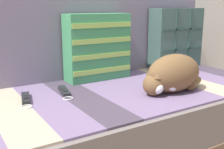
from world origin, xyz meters
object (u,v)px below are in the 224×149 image
Objects in this scene: throw_pillow_quilted at (176,38)px; throw_pillow_striped at (97,47)px; sleeping_cat at (172,75)px; game_remote_near at (64,92)px; couch at (121,122)px; game_remote_far at (26,99)px.

throw_pillow_quilted reaches higher than throw_pillow_striped.
game_remote_near is at bearing 150.42° from sleeping_cat.
couch is at bearing -11.64° from game_remote_near.
throw_pillow_striped is (-0.02, 0.23, 0.39)m from couch.
game_remote_near is at bearing -149.48° from throw_pillow_striped.
game_remote_far is at bearing 174.19° from couch.
sleeping_cat is at bearing -135.46° from throw_pillow_quilted.
sleeping_cat is at bearing -21.01° from game_remote_far.
throw_pillow_quilted is 1.07× the size of throw_pillow_striped.
game_remote_near is 0.19m from game_remote_far.
throw_pillow_quilted is 0.94m from game_remote_near.
throw_pillow_quilted is 1.99× the size of game_remote_near.
game_remote_near is at bearing 3.36° from game_remote_far.
throw_pillow_striped is 0.54m from game_remote_far.
game_remote_far is at bearing -159.52° from throw_pillow_striped.
game_remote_far is at bearing 158.99° from sleeping_cat.
game_remote_far is (-0.19, -0.01, -0.00)m from game_remote_near.
game_remote_near and game_remote_far have the same top height.
throw_pillow_striped is 0.37m from game_remote_near.
throw_pillow_striped reaches higher than couch.
couch is at bearing 129.63° from sleeping_cat.
couch is 0.76m from throw_pillow_quilted.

